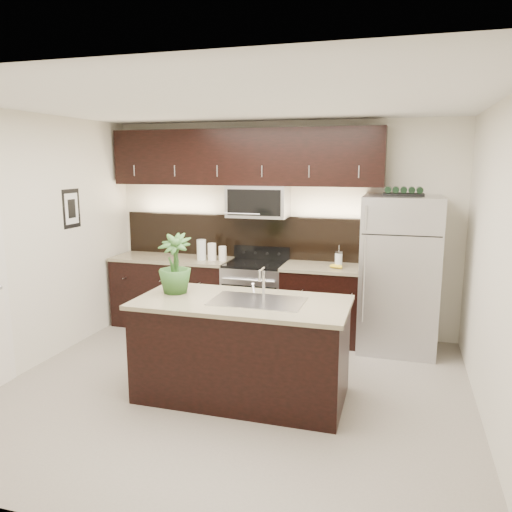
# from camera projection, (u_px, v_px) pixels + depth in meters

# --- Properties ---
(ground) EXTENTS (4.50, 4.50, 0.00)m
(ground) POSITION_uv_depth(u_px,v_px,m) (232.00, 391.00, 4.85)
(ground) COLOR gray
(ground) RESTS_ON ground
(room_walls) EXTENTS (4.52, 4.02, 2.71)m
(room_walls) POSITION_uv_depth(u_px,v_px,m) (217.00, 217.00, 4.53)
(room_walls) COLOR silver
(room_walls) RESTS_ON ground
(counter_run) EXTENTS (3.51, 0.65, 0.94)m
(counter_run) POSITION_uv_depth(u_px,v_px,m) (241.00, 297.00, 6.48)
(counter_run) COLOR black
(counter_run) RESTS_ON ground
(upper_fixtures) EXTENTS (3.49, 0.40, 1.66)m
(upper_fixtures) POSITION_uv_depth(u_px,v_px,m) (245.00, 166.00, 6.30)
(upper_fixtures) COLOR black
(upper_fixtures) RESTS_ON counter_run
(island) EXTENTS (1.96, 0.96, 0.94)m
(island) POSITION_uv_depth(u_px,v_px,m) (242.00, 348.00, 4.66)
(island) COLOR black
(island) RESTS_ON ground
(sink_faucet) EXTENTS (0.84, 0.50, 0.28)m
(sink_faucet) POSITION_uv_depth(u_px,v_px,m) (258.00, 300.00, 4.54)
(sink_faucet) COLOR silver
(sink_faucet) RESTS_ON island
(refrigerator) EXTENTS (0.87, 0.79, 1.81)m
(refrigerator) POSITION_uv_depth(u_px,v_px,m) (399.00, 274.00, 5.80)
(refrigerator) COLOR #B2B2B7
(refrigerator) RESTS_ON ground
(wine_rack) EXTENTS (0.45, 0.28, 0.10)m
(wine_rack) POSITION_uv_depth(u_px,v_px,m) (404.00, 191.00, 5.62)
(wine_rack) COLOR black
(wine_rack) RESTS_ON refrigerator
(plant) EXTENTS (0.34, 0.34, 0.58)m
(plant) POSITION_uv_depth(u_px,v_px,m) (175.00, 264.00, 4.79)
(plant) COLOR #2D5823
(plant) RESTS_ON island
(canisters) EXTENTS (0.40, 0.12, 0.26)m
(canisters) POSITION_uv_depth(u_px,v_px,m) (209.00, 251.00, 6.44)
(canisters) COLOR silver
(canisters) RESTS_ON counter_run
(french_press) EXTENTS (0.09, 0.09, 0.26)m
(french_press) POSITION_uv_depth(u_px,v_px,m) (339.00, 260.00, 5.98)
(french_press) COLOR silver
(french_press) RESTS_ON counter_run
(bananas) EXTENTS (0.19, 0.16, 0.05)m
(bananas) POSITION_uv_depth(u_px,v_px,m) (333.00, 266.00, 5.98)
(bananas) COLOR yellow
(bananas) RESTS_ON counter_run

